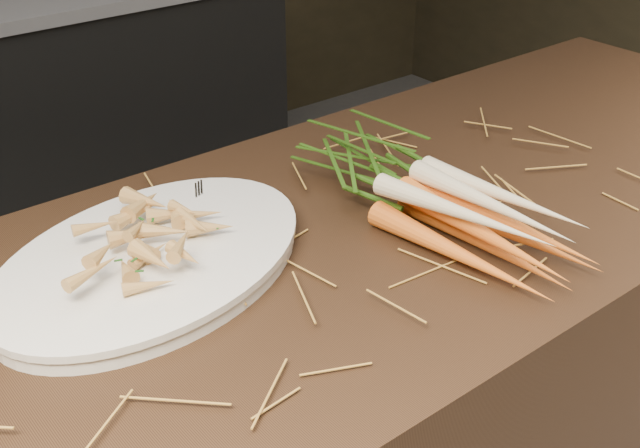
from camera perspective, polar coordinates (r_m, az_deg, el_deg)
The scene contains 6 objects.
back_counter at distance 2.97m, azimuth -20.20°, elevation 7.10°, with size 1.82×0.62×0.84m.
straw_bedding at distance 1.09m, azimuth -4.08°, elevation -2.35°, with size 1.40×0.60×0.02m, color olive, non-canonical shape.
root_veg_bunch at distance 1.20m, azimuth 6.09°, elevation 2.95°, with size 0.19×0.55×0.10m.
serving_platter at distance 1.09m, azimuth -11.82°, elevation -2.72°, with size 0.47×0.31×0.03m, color white, non-canonical shape.
roasted_veg_heap at distance 1.07m, azimuth -12.03°, elevation -0.98°, with size 0.23×0.17×0.05m, color #B07944, non-canonical shape.
serving_fork at distance 1.17m, azimuth -5.40°, elevation 1.17°, with size 0.02×0.18×0.00m, color silver.
Camera 1 is at (-0.51, -0.46, 1.49)m, focal length 45.00 mm.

